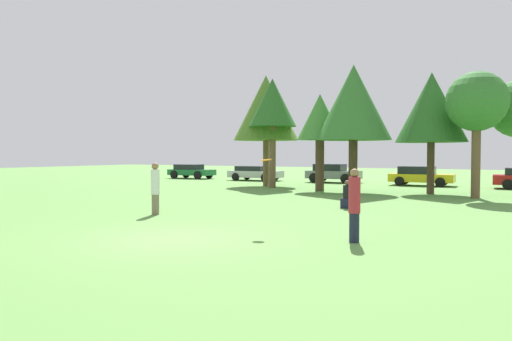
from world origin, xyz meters
The scene contains 15 objects.
ground_plane centered at (0.00, 0.00, 0.00)m, with size 120.00×120.00×0.00m, color #5B8E42.
person_thrower centered at (-3.41, 3.34, 0.93)m, with size 0.30×0.30×1.80m.
person_catcher centered at (4.14, 1.78, 0.91)m, with size 0.28×0.28×1.76m.
frisbee centered at (1.57, 2.15, 1.94)m, with size 0.30×0.30×0.08m.
bystander_sitting centered at (1.76, 8.44, 0.44)m, with size 0.43×0.36×1.09m.
tree_0 centered at (-6.92, 17.99, 5.09)m, with size 4.23×4.23×7.22m.
tree_1 centered at (-5.82, 16.80, 5.20)m, with size 2.96×2.96×6.76m.
tree_2 centered at (-2.37, 15.99, 4.10)m, with size 2.60×2.60×5.51m.
tree_3 centered at (-0.32, 15.69, 4.85)m, with size 4.07×4.07×6.92m.
tree_4 centered at (3.49, 16.87, 4.51)m, with size 3.64×3.64×6.36m.
tree_5 centered at (5.75, 15.33, 4.50)m, with size 2.81×2.81×5.98m.
parked_car_green centered at (-16.96, 23.13, 0.65)m, with size 3.98×1.94×1.21m.
parked_car_silver centered at (-10.70, 23.18, 0.61)m, with size 4.20×2.07×1.14m.
parked_car_grey centered at (-4.41, 23.70, 0.71)m, with size 3.86×2.06×1.36m.
parked_car_yellow centered at (1.84, 23.32, 0.66)m, with size 4.08×2.05×1.28m.
Camera 1 is at (7.53, -9.00, 2.10)m, focal length 32.84 mm.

